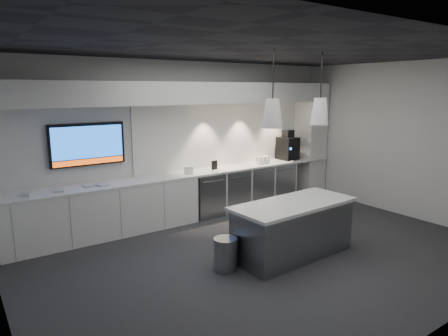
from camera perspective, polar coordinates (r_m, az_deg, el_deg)
floor at (r=6.27m, az=6.17°, el=-12.09°), size 7.00×7.00×0.00m
ceiling at (r=5.78m, az=6.82°, el=16.35°), size 7.00×7.00×0.00m
wall_back at (r=7.88m, az=-5.58°, el=4.07°), size 7.00×0.00×7.00m
wall_front at (r=4.33m, az=28.80°, el=-3.23°), size 7.00×0.00×7.00m
wall_right at (r=8.54m, az=24.50°, el=3.67°), size 0.00×7.00×7.00m
back_counter at (r=7.70m, az=-4.32°, el=-0.75°), size 6.80×0.65×0.04m
left_base_cabinets at (r=7.12m, az=-16.55°, el=-5.94°), size 3.30×0.63×0.86m
fridge_unit_a at (r=7.93m, az=-2.71°, el=-3.75°), size 0.60×0.61×0.85m
fridge_unit_b at (r=8.27m, az=1.00°, el=-3.11°), size 0.60×0.61×0.85m
fridge_unit_c at (r=8.64m, az=4.39°, el=-2.51°), size 0.60×0.61×0.85m
fridge_unit_d at (r=9.05m, az=7.50°, el=-1.96°), size 0.60×0.61×0.85m
backsplash at (r=8.50m, az=1.58°, el=4.99°), size 4.60×0.03×1.30m
soffit at (r=7.56m, az=-4.59°, el=10.63°), size 6.90×0.60×0.40m
column at (r=9.65m, az=12.22°, el=3.99°), size 0.55×0.55×2.60m
wall_tv at (r=7.10m, az=-18.91°, el=3.21°), size 1.25×0.07×0.72m
island at (r=6.14m, az=9.83°, el=-8.54°), size 1.99×0.93×0.83m
bin at (r=5.64m, az=0.21°, el=-12.21°), size 0.41×0.41×0.46m
coffee_machine at (r=9.15m, az=9.09°, el=2.93°), size 0.38×0.54×0.67m
sign_black at (r=7.92m, az=-1.38°, el=0.43°), size 0.14×0.04×0.18m
sign_white at (r=7.50m, az=-5.07°, el=-0.38°), size 0.18×0.06×0.14m
cup_cluster at (r=8.57m, az=5.55°, el=1.12°), size 0.29×0.18×0.16m
tray_a at (r=6.71m, az=-26.62°, el=-3.45°), size 0.20×0.20×0.02m
tray_b at (r=6.76m, az=-22.55°, el=-3.02°), size 0.19×0.19×0.02m
tray_c at (r=6.91m, az=-18.76°, el=-2.44°), size 0.17×0.17×0.02m
tray_d at (r=6.91m, az=-16.97°, el=-2.33°), size 0.20×0.20×0.02m
pendant_left at (r=5.47m, az=6.92°, el=7.77°), size 0.27×0.27×1.09m
pendant_right at (r=6.13m, az=13.52°, el=7.91°), size 0.27×0.27×1.09m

